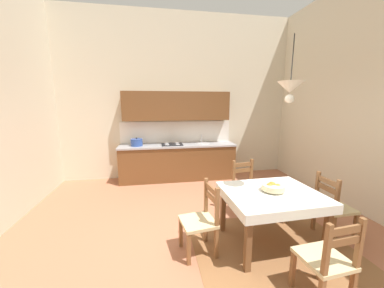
# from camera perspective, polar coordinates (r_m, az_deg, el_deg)

# --- Properties ---
(ground_plane) EXTENTS (6.41, 6.43, 0.10)m
(ground_plane) POSITION_cam_1_polar(r_m,az_deg,el_deg) (3.42, 2.72, -24.41)
(ground_plane) COLOR #AD6B4C
(wall_back) EXTENTS (6.41, 0.12, 4.12)m
(wall_back) POSITION_cam_1_polar(r_m,az_deg,el_deg) (5.75, -3.61, 12.05)
(wall_back) COLOR beige
(wall_back) RESTS_ON ground_plane
(area_rug) EXTENTS (2.10, 1.60, 0.01)m
(area_rug) POSITION_cam_1_polar(r_m,az_deg,el_deg) (3.43, 20.23, -24.01)
(area_rug) COLOR #90603A
(area_rug) RESTS_ON ground_plane
(kitchen_cabinetry) EXTENTS (2.89, 0.63, 2.20)m
(kitchen_cabinetry) POSITION_cam_1_polar(r_m,az_deg,el_deg) (5.51, -3.84, -0.49)
(kitchen_cabinetry) COLOR brown
(kitchen_cabinetry) RESTS_ON ground_plane
(dining_table) EXTENTS (1.27, 1.07, 0.75)m
(dining_table) POSITION_cam_1_polar(r_m,az_deg,el_deg) (3.20, 20.05, -13.86)
(dining_table) COLOR brown
(dining_table) RESTS_ON ground_plane
(dining_chair_tv_side) EXTENTS (0.48, 0.48, 0.93)m
(dining_chair_tv_side) POSITION_cam_1_polar(r_m,az_deg,el_deg) (2.95, 2.37, -19.38)
(dining_chair_tv_side) COLOR #D1BC89
(dining_chair_tv_side) RESTS_ON ground_plane
(dining_chair_camera_side) EXTENTS (0.45, 0.45, 0.93)m
(dining_chair_camera_side) POSITION_cam_1_polar(r_m,az_deg,el_deg) (2.68, 31.92, -24.53)
(dining_chair_camera_side) COLOR #D1BC89
(dining_chair_camera_side) RESTS_ON ground_plane
(dining_chair_kitchen_side) EXTENTS (0.48, 0.48, 0.93)m
(dining_chair_kitchen_side) POSITION_cam_1_polar(r_m,az_deg,el_deg) (4.00, 14.04, -11.31)
(dining_chair_kitchen_side) COLOR #D1BC89
(dining_chair_kitchen_side) RESTS_ON ground_plane
(dining_chair_window_side) EXTENTS (0.42, 0.42, 0.93)m
(dining_chair_window_side) POSITION_cam_1_polar(r_m,az_deg,el_deg) (3.84, 33.06, -13.74)
(dining_chair_window_side) COLOR #D1BC89
(dining_chair_window_side) RESTS_ON ground_plane
(fruit_bowl) EXTENTS (0.30, 0.30, 0.12)m
(fruit_bowl) POSITION_cam_1_polar(r_m,az_deg,el_deg) (3.15, 20.48, -10.56)
(fruit_bowl) COLOR beige
(fruit_bowl) RESTS_ON dining_table
(pendant_lamp) EXTENTS (0.32, 0.32, 0.80)m
(pendant_lamp) POSITION_cam_1_polar(r_m,az_deg,el_deg) (2.98, 24.39, 13.23)
(pendant_lamp) COLOR black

